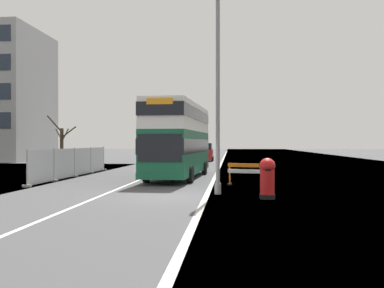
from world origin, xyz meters
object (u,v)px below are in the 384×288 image
(red_pillar_postbox, at_px, (267,176))
(car_oncoming_near, at_px, (192,155))
(double_decker_bus, at_px, (179,139))
(roadworks_barrier, at_px, (246,171))
(car_receding_mid, at_px, (205,153))
(lamppost_foreground, at_px, (218,99))

(red_pillar_postbox, distance_m, car_oncoming_near, 29.48)
(car_oncoming_near, bearing_deg, double_decker_bus, -87.61)
(car_oncoming_near, bearing_deg, roadworks_barrier, -78.16)
(roadworks_barrier, bearing_deg, car_receding_mid, 97.42)
(lamppost_foreground, distance_m, red_pillar_postbox, 4.14)
(red_pillar_postbox, height_order, roadworks_barrier, red_pillar_postbox)
(double_decker_bus, xyz_separation_m, car_receding_mid, (0.16, 25.72, -1.48))
(lamppost_foreground, relative_size, red_pillar_postbox, 5.38)
(lamppost_foreground, distance_m, car_oncoming_near, 27.94)
(red_pillar_postbox, distance_m, car_receding_mid, 36.21)
(double_decker_bus, xyz_separation_m, lamppost_foreground, (2.75, -8.77, 1.70))
(double_decker_bus, bearing_deg, car_receding_mid, 89.63)
(roadworks_barrier, bearing_deg, red_pillar_postbox, -83.02)
(lamppost_foreground, height_order, red_pillar_postbox, lamppost_foreground)
(lamppost_foreground, height_order, roadworks_barrier, lamppost_foreground)
(lamppost_foreground, distance_m, roadworks_barrier, 5.59)
(double_decker_bus, xyz_separation_m, roadworks_barrier, (4.11, -4.59, -1.75))
(lamppost_foreground, height_order, car_receding_mid, lamppost_foreground)
(roadworks_barrier, relative_size, car_receding_mid, 0.47)
(lamppost_foreground, relative_size, car_receding_mid, 2.18)
(lamppost_foreground, relative_size, roadworks_barrier, 4.63)
(red_pillar_postbox, height_order, car_receding_mid, car_receding_mid)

